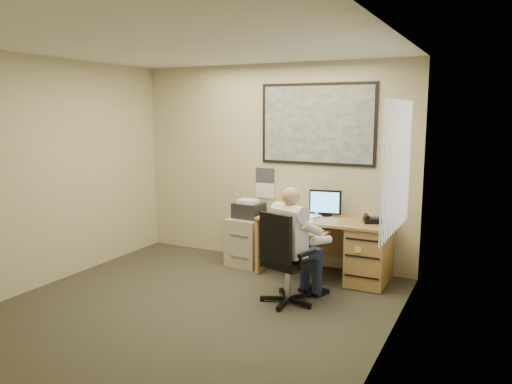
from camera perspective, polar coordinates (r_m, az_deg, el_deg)
The scene contains 8 objects.
room_shell at distance 4.92m, azimuth -9.11°, elevation 0.70°, with size 4.00×4.50×2.70m.
desk at distance 6.29m, azimuth 10.72°, elevation -5.95°, with size 1.60×0.97×1.07m.
world_map at distance 6.57m, azimuth 6.99°, elevation 7.69°, with size 1.56×0.03×1.06m, color #1E4C93.
wall_calendar at distance 6.93m, azimuth 1.02°, elevation 1.02°, with size 0.28×0.01×0.42m, color white.
window_blinds at distance 4.87m, azimuth 16.02°, elevation 2.73°, with size 0.06×1.40×1.30m, color beige, non-canonical shape.
filing_cabinet at distance 6.82m, azimuth -0.82°, elevation -5.09°, with size 0.51×0.59×0.90m.
office_chair at distance 5.46m, azimuth 3.63°, elevation -9.72°, with size 0.75×0.75×1.02m.
person at distance 5.43m, azimuth 3.86°, elevation -6.07°, with size 0.53×0.75×1.28m, color silver, non-canonical shape.
Camera 1 is at (2.83, -3.96, 2.07)m, focal length 35.00 mm.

